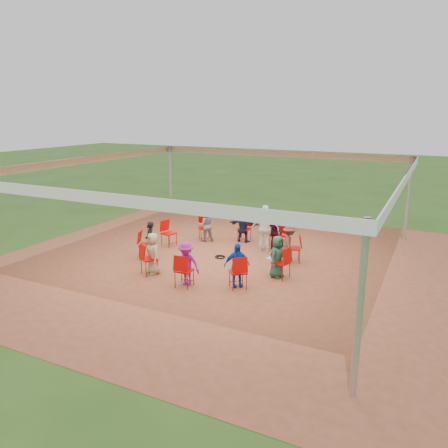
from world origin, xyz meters
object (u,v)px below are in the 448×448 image
at_px(chair_7, 149,259).
at_px(person_seated_4, 206,225).
at_px(chair_5, 169,233).
at_px(person_seated_8, 237,265).
at_px(standing_person, 265,228).
at_px(chair_2, 277,236).
at_px(chair_1, 293,248).
at_px(person_seated_2, 275,232).
at_px(chair_8, 184,271).
at_px(cable_coil, 220,257).
at_px(person_seated_0, 277,257).
at_px(person_seated_1, 290,244).
at_px(chair_3, 244,229).
at_px(person_seated_7, 186,264).
at_px(person_seated_5, 150,240).
at_px(chair_9, 238,272).
at_px(person_seated_3, 243,226).
at_px(chair_6, 146,245).
at_px(person_seated_6, 153,253).
at_px(laptop, 273,256).
at_px(chair_4, 205,228).
at_px(chair_0, 281,263).

distance_m(chair_7, person_seated_4, 3.62).
relative_size(chair_5, person_seated_8, 0.76).
bearing_deg(standing_person, chair_2, -133.85).
relative_size(chair_1, person_seated_2, 0.76).
distance_m(chair_8, cable_coil, 2.57).
relative_size(person_seated_0, person_seated_1, 1.00).
bearing_deg(chair_8, chair_3, 90.00).
bearing_deg(standing_person, person_seated_2, -134.55).
bearing_deg(person_seated_7, person_seated_8, 18.00).
height_order(person_seated_5, person_seated_7, same).
distance_m(chair_9, standing_person, 3.35).
xyz_separation_m(chair_2, chair_5, (-3.45, -1.36, 0.00)).
relative_size(person_seated_3, standing_person, 0.77).
relative_size(chair_3, chair_6, 1.00).
xyz_separation_m(chair_2, chair_6, (-3.36, -2.78, 0.00)).
relative_size(chair_3, person_seated_8, 0.76).
relative_size(person_seated_0, person_seated_8, 1.00).
bearing_deg(person_seated_5, person_seated_6, 18.00).
xyz_separation_m(person_seated_0, person_seated_6, (-3.27, -1.29, 0.00)).
xyz_separation_m(person_seated_6, laptop, (3.11, 1.33, -0.03)).
relative_size(chair_1, chair_2, 1.00).
bearing_deg(person_seated_8, chair_6, 127.12).
height_order(chair_4, person_seated_3, person_seated_3).
relative_size(person_seated_1, person_seated_3, 1.00).
bearing_deg(chair_6, chair_4, 144.00).
bearing_deg(chair_7, person_seated_4, 124.88).
bearing_deg(person_seated_0, chair_2, 33.88).
xyz_separation_m(person_seated_0, laptop, (-0.16, 0.04, -0.03)).
distance_m(chair_3, chair_4, 1.42).
xyz_separation_m(person_seated_5, person_seated_7, (2.15, -1.37, 0.00)).
height_order(chair_2, laptop, chair_2).
height_order(chair_3, laptop, chair_3).
bearing_deg(laptop, chair_8, 149.18).
height_order(chair_2, chair_4, same).
bearing_deg(chair_9, chair_7, 144.00).
bearing_deg(chair_4, person_seated_0, 107.50).
bearing_deg(chair_3, person_seated_3, 90.00).
height_order(chair_2, person_seated_0, person_seated_0).
relative_size(chair_1, standing_person, 0.58).
bearing_deg(chair_6, person_seated_8, 55.12).
height_order(chair_9, laptop, chair_9).
relative_size(chair_4, chair_9, 1.00).
height_order(person_seated_7, cable_coil, person_seated_7).
bearing_deg(chair_5, chair_6, 18.00).
xyz_separation_m(chair_7, cable_coil, (1.16, 2.17, -0.43)).
xyz_separation_m(person_seated_1, standing_person, (-1.08, 0.72, 0.18)).
distance_m(chair_6, person_seated_4, 2.63).
distance_m(chair_0, person_seated_7, 2.63).
bearing_deg(standing_person, person_seated_8, 88.62).
height_order(chair_6, standing_person, standing_person).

